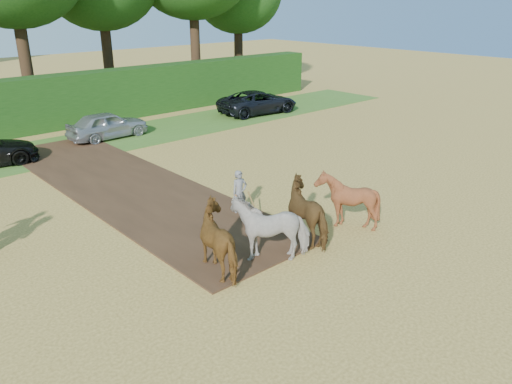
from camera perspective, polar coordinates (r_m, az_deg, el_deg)
ground at (r=14.39m, az=-6.26°, el=-8.12°), size 120.00×120.00×0.00m
earth_strip at (r=20.58m, az=-14.42°, el=0.66°), size 4.50×17.00×0.05m
grass_verge at (r=26.29m, az=-24.62°, el=3.81°), size 50.00×5.00×0.03m
plough_team at (r=14.92m, az=3.89°, el=-2.93°), size 6.35×4.42×1.86m
parked_cars at (r=26.13m, az=-24.11°, el=5.45°), size 35.35×3.19×1.49m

